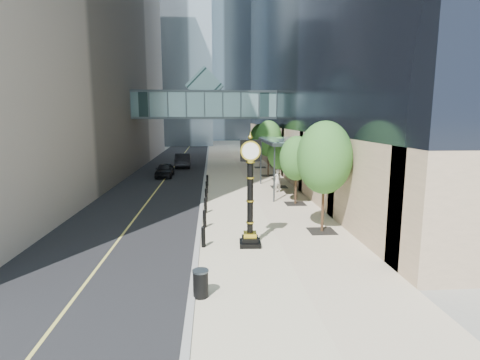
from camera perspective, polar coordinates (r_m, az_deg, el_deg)
name	(u,v)px	position (r m, az deg, el deg)	size (l,w,h in m)	color
ground	(263,254)	(17.27, 3.52, -11.22)	(320.00, 320.00, 0.00)	gray
road	(180,159)	(56.53, -9.10, 3.20)	(8.00, 180.00, 0.02)	black
sidewalk	(234,158)	(56.42, -0.96, 3.33)	(8.00, 180.00, 0.06)	beige
curb	(207,158)	(56.34, -5.03, 3.29)	(0.25, 180.00, 0.07)	gray
distant_tower_c	(200,40)	(138.59, -6.14, 20.44)	(22.00, 22.00, 65.00)	#A9BFD5
skywalk	(205,103)	(44.04, -5.37, 11.56)	(17.00, 4.20, 5.80)	#446C6D
entrance_canopy	(283,141)	(30.60, 6.54, 5.86)	(3.00, 8.00, 4.38)	#383F44
bollard_row	(206,201)	(25.63, -5.21, -3.15)	(0.20, 16.20, 0.90)	black
street_trees	(280,146)	(32.36, 6.16, 5.19)	(2.87, 28.73, 5.90)	black
street_clock	(250,199)	(17.53, 1.56, -2.90)	(1.04, 1.04, 5.26)	black
trash_bin	(201,284)	(13.26, -6.01, -15.52)	(0.52, 0.52, 0.90)	black
pedestrian	(277,181)	(30.59, 5.71, -0.10)	(0.70, 0.46, 1.93)	beige
car_near	(165,170)	(39.46, -11.39, 1.50)	(1.69, 4.19, 1.43)	black
car_far	(183,160)	(47.05, -8.67, 3.02)	(1.82, 5.21, 1.72)	black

